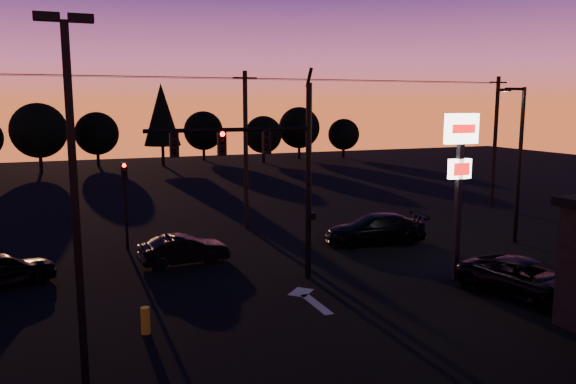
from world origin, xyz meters
name	(u,v)px	position (x,y,z in m)	size (l,w,h in m)	color
ground	(315,316)	(0.00, 0.00, 0.00)	(120.00, 120.00, 0.00)	black
lane_arrow	(309,298)	(0.50, 1.67, 0.01)	(1.20, 3.10, 0.01)	beige
traffic_signal_mast	(272,161)	(-0.10, 3.99, 4.94)	(6.79, 0.52, 8.58)	black
secondary_signal	(125,193)	(-5.00, 11.49, 2.86)	(0.30, 0.31, 4.35)	black
parking_lot_light	(74,188)	(-7.50, -3.00, 5.27)	(1.25, 0.30, 9.14)	black
pylon_sign	(460,161)	(7.00, 1.50, 4.91)	(1.50, 0.28, 6.80)	black
streetlight	(519,158)	(13.91, 5.50, 4.42)	(1.55, 0.35, 8.00)	black
utility_pole_1	(246,149)	(2.00, 14.00, 4.59)	(1.40, 0.26, 9.00)	black
utility_pole_2	(495,141)	(20.00, 14.00, 4.59)	(1.40, 0.26, 9.00)	black
power_wires	(245,79)	(2.00, 14.00, 8.57)	(36.00, 1.22, 0.07)	black
bollard	(146,320)	(-5.59, 0.62, 0.43)	(0.29, 0.29, 0.86)	#B79216
tree_2	(39,131)	(-10.00, 48.00, 4.37)	(5.77, 5.78, 7.26)	black
tree_3	(97,134)	(-4.00, 52.00, 3.75)	(4.95, 4.95, 6.22)	black
tree_4	(162,115)	(3.00, 49.00, 5.93)	(4.18, 4.18, 9.50)	black
tree_5	(203,131)	(9.00, 54.00, 3.75)	(4.95, 4.95, 6.22)	black
tree_6	(263,135)	(15.00, 48.00, 3.43)	(4.54, 4.54, 5.71)	black
tree_7	(299,128)	(21.00, 51.00, 4.06)	(5.36, 5.36, 6.74)	black
tree_8	(344,134)	(27.00, 50.00, 3.12)	(4.12, 4.12, 5.19)	black
car_left	(0,270)	(-10.27, 7.38, 0.70)	(1.66, 4.12, 1.41)	black
car_mid	(184,249)	(-2.87, 8.00, 0.65)	(1.38, 3.97, 1.31)	black
car_right	(375,229)	(7.09, 8.05, 0.76)	(2.13, 5.24, 1.52)	black
suv_parked	(528,279)	(8.11, -1.29, 0.71)	(2.36, 5.11, 1.42)	black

